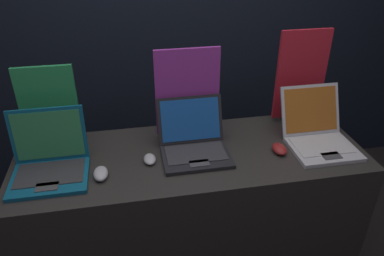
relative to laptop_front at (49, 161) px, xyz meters
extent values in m
cube|color=black|center=(0.68, 1.17, 0.42)|extent=(8.00, 0.05, 2.80)
cube|color=#282623|center=(0.68, 0.04, -0.52)|extent=(1.79, 0.64, 0.91)
cube|color=#0F5170|center=(0.00, -0.06, -0.06)|extent=(0.35, 0.27, 0.02)
cube|color=#2D2D30|center=(0.00, -0.04, -0.05)|extent=(0.31, 0.19, 0.00)
cube|color=#3F3F42|center=(0.00, -0.14, -0.05)|extent=(0.10, 0.06, 0.00)
cube|color=#0F5170|center=(0.00, 0.09, 0.09)|extent=(0.35, 0.04, 0.27)
cube|color=#2D7F4C|center=(0.00, 0.08, 0.09)|extent=(0.31, 0.02, 0.24)
ellipsoid|color=#B2B2B7|center=(0.23, -0.08, -0.05)|extent=(0.07, 0.11, 0.04)
cube|color=black|center=(0.00, 0.22, -0.06)|extent=(0.15, 0.07, 0.02)
cube|color=#268C4C|center=(0.00, 0.22, 0.17)|extent=(0.28, 0.02, 0.43)
cube|color=black|center=(0.70, -0.02, -0.06)|extent=(0.34, 0.25, 0.02)
cube|color=#2D2D30|center=(0.70, 0.00, -0.05)|extent=(0.30, 0.17, 0.00)
cube|color=#3F3F42|center=(0.70, -0.09, -0.05)|extent=(0.10, 0.05, 0.00)
cube|color=black|center=(0.70, 0.15, 0.07)|extent=(0.34, 0.10, 0.23)
cube|color=#194C99|center=(0.70, 0.15, 0.07)|extent=(0.31, 0.08, 0.20)
ellipsoid|color=#B2B2B7|center=(0.47, 0.00, -0.05)|extent=(0.06, 0.09, 0.03)
cube|color=black|center=(0.70, 0.23, -0.06)|extent=(0.19, 0.07, 0.02)
cube|color=purple|center=(0.70, 0.23, 0.19)|extent=(0.34, 0.02, 0.47)
cube|color=#B7B7BC|center=(1.36, -0.07, -0.06)|extent=(0.33, 0.27, 0.02)
cube|color=#B7B7B7|center=(1.36, -0.05, -0.05)|extent=(0.29, 0.19, 0.00)
cube|color=#3F3F42|center=(1.36, -0.15, -0.05)|extent=(0.09, 0.06, 0.00)
cube|color=#B7B7BC|center=(1.36, 0.13, 0.08)|extent=(0.33, 0.12, 0.25)
cube|color=#A5591E|center=(1.36, 0.12, 0.08)|extent=(0.30, 0.10, 0.22)
ellipsoid|color=maroon|center=(1.13, -0.04, -0.05)|extent=(0.07, 0.11, 0.04)
cube|color=black|center=(1.36, 0.29, -0.06)|extent=(0.16, 0.07, 0.02)
cube|color=red|center=(1.36, 0.29, 0.21)|extent=(0.29, 0.02, 0.52)
camera|label=1|loc=(0.39, -1.54, 1.00)|focal=35.00mm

